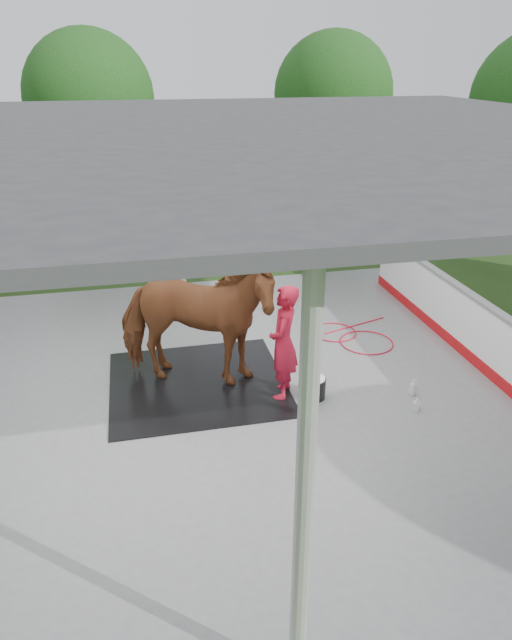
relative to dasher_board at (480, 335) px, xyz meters
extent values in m
plane|color=#1E3814|center=(-4.60, 0.00, -0.59)|extent=(100.00, 100.00, 0.00)
cube|color=slate|center=(-4.60, 0.00, -0.57)|extent=(12.00, 10.00, 0.05)
cylinder|color=beige|center=(-4.60, -4.70, 1.38)|extent=(0.14, 0.14, 3.85)
cylinder|color=beige|center=(-4.60, 4.70, 1.38)|extent=(0.14, 0.14, 3.85)
cylinder|color=beige|center=(1.10, 4.70, 1.38)|extent=(0.14, 0.14, 3.85)
cube|color=brown|center=(-4.60, -4.50, 3.26)|extent=(12.00, 0.10, 0.18)
cube|color=brown|center=(-4.60, -3.00, 3.26)|extent=(12.00, 0.10, 0.18)
cube|color=brown|center=(-4.60, -1.50, 3.26)|extent=(12.00, 0.10, 0.18)
cube|color=brown|center=(-4.60, 0.00, 3.26)|extent=(12.00, 0.10, 0.18)
cube|color=brown|center=(-4.60, 1.50, 3.26)|extent=(12.00, 0.10, 0.18)
cube|color=brown|center=(-4.60, 3.00, 3.26)|extent=(12.00, 0.10, 0.18)
cube|color=brown|center=(-4.60, 4.50, 3.26)|extent=(12.00, 0.10, 0.18)
cube|color=#38383A|center=(-4.60, 0.00, 3.46)|extent=(12.60, 10.60, 0.10)
cube|color=#AE0E13|center=(0.00, 0.00, -0.44)|extent=(0.14, 8.00, 0.20)
cube|color=white|center=(0.00, 0.00, 0.06)|extent=(0.12, 8.00, 1.00)
cube|color=slate|center=(0.00, 0.00, 0.58)|extent=(0.16, 8.00, 0.06)
cylinder|color=#382314|center=(-6.60, 12.00, 0.51)|extent=(0.36, 0.36, 2.20)
sphere|color=#194714|center=(-6.60, 12.00, 3.21)|extent=(4.00, 4.00, 4.00)
cylinder|color=#382314|center=(1.40, 12.00, 0.51)|extent=(0.36, 0.36, 2.20)
sphere|color=#194714|center=(1.40, 12.00, 3.21)|extent=(4.00, 4.00, 4.00)
cube|color=black|center=(-4.81, 0.36, -0.53)|extent=(2.81, 2.64, 0.02)
imported|color=brown|center=(-4.81, 0.36, 0.57)|extent=(2.84, 1.99, 2.19)
imported|color=red|center=(-3.54, -0.26, 0.38)|extent=(0.67, 0.79, 1.84)
cylinder|color=black|center=(-3.09, -0.44, -0.38)|extent=(0.38, 0.38, 0.33)
cylinder|color=white|center=(-3.09, -0.44, -0.21)|extent=(0.35, 0.35, 0.03)
imported|color=silver|center=(-1.54, -0.71, -0.40)|extent=(0.15, 0.15, 0.28)
imported|color=#338CD8|center=(-1.68, -1.12, -0.44)|extent=(0.13, 0.13, 0.20)
torus|color=red|center=(-1.55, 1.14, -0.53)|extent=(1.00, 1.00, 0.02)
torus|color=red|center=(-1.99, 1.68, -0.53)|extent=(0.85, 0.85, 0.02)
cylinder|color=red|center=(-1.49, 1.88, -0.53)|extent=(1.43, 0.48, 0.02)
camera|label=1|loc=(-5.60, -7.69, 4.30)|focal=32.00mm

